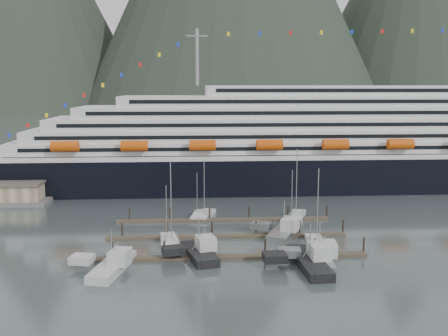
{
  "coord_description": "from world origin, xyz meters",
  "views": [
    {
      "loc": [
        -12.16,
        -98.57,
        30.0
      ],
      "look_at": [
        -4.4,
        22.0,
        11.16
      ],
      "focal_mm": 42.0,
      "sensor_mm": 36.0,
      "label": 1
    }
  ],
  "objects": [
    {
      "name": "sailboat_f",
      "position": [
        -8.85,
        19.99,
        0.43
      ],
      "size": [
        5.31,
        9.64,
        14.17
      ],
      "rotation": [
        0.0,
        0.0,
        1.27
      ],
      "color": "#BCBCBC",
      "rests_on": "ground"
    },
    {
      "name": "dock_far",
      "position": [
        -4.93,
        16.05,
        0.31
      ],
      "size": [
        48.18,
        2.28,
        3.2
      ],
      "color": "#3F3528",
      "rests_on": "ground"
    },
    {
      "name": "sailboat_g",
      "position": [
        11.83,
        16.36,
        0.46
      ],
      "size": [
        6.61,
        12.23,
        16.89
      ],
      "rotation": [
        0.0,
        0.0,
        1.24
      ],
      "color": "#BCBCBC",
      "rests_on": "ground"
    },
    {
      "name": "cruise_ship",
      "position": [
        30.03,
        54.94,
        12.04
      ],
      "size": [
        210.0,
        30.4,
        50.3
      ],
      "color": "black",
      "rests_on": "ground"
    },
    {
      "name": "sailboat_h",
      "position": [
        11.49,
        -3.59,
        0.45
      ],
      "size": [
        3.47,
        10.05,
        15.58
      ],
      "rotation": [
        0.0,
        0.0,
        1.51
      ],
      "color": "#BCBCBC",
      "rests_on": "ground"
    },
    {
      "name": "ground",
      "position": [
        0.0,
        0.0,
        0.0
      ],
      "size": [
        1600.0,
        1600.0,
        0.0
      ],
      "primitive_type": "plane",
      "color": "#485455",
      "rests_on": "ground"
    },
    {
      "name": "trawler_c",
      "position": [
        7.5,
        -15.01,
        0.99
      ],
      "size": [
        11.24,
        15.94,
        8.11
      ],
      "rotation": [
        0.0,
        0.0,
        1.61
      ],
      "color": "black",
      "rests_on": "ground"
    },
    {
      "name": "dock_near",
      "position": [
        -4.93,
        -9.95,
        0.31
      ],
      "size": [
        48.18,
        2.28,
        3.2
      ],
      "color": "#3F3528",
      "rests_on": "ground"
    },
    {
      "name": "sailboat_b",
      "position": [
        -16.1,
        -1.24,
        0.46
      ],
      "size": [
        4.75,
        11.33,
        16.86
      ],
      "rotation": [
        0.0,
        0.0,
        1.75
      ],
      "color": "#BCBCBC",
      "rests_on": "ground"
    },
    {
      "name": "sailboat_d",
      "position": [
        9.6,
        11.55,
        0.4
      ],
      "size": [
        3.35,
        10.51,
        12.75
      ],
      "rotation": [
        0.0,
        0.0,
        1.48
      ],
      "color": "#BCBCBC",
      "rests_on": "ground"
    },
    {
      "name": "trawler_e",
      "position": [
        6.35,
        2.95,
        1.0
      ],
      "size": [
        11.1,
        13.1,
        8.18
      ],
      "rotation": [
        0.0,
        0.0,
        1.15
      ],
      "color": "#929497",
      "rests_on": "ground"
    },
    {
      "name": "trawler_b",
      "position": [
        -10.95,
        -9.27,
        0.98
      ],
      "size": [
        10.15,
        12.86,
        8.0
      ],
      "rotation": [
        0.0,
        0.0,
        1.82
      ],
      "color": "black",
      "rests_on": "ground"
    },
    {
      "name": "trawler_a",
      "position": [
        -25.37,
        -14.97,
        0.95
      ],
      "size": [
        10.54,
        14.28,
        7.6
      ],
      "rotation": [
        0.0,
        0.0,
        1.36
      ],
      "color": "#BCBCBC",
      "rests_on": "ground"
    },
    {
      "name": "trawler_d",
      "position": [
        9.52,
        -13.34,
        0.98
      ],
      "size": [
        10.09,
        13.59,
        7.91
      ],
      "rotation": [
        0.0,
        0.0,
        1.45
      ],
      "color": "#929497",
      "rests_on": "ground"
    },
    {
      "name": "sailboat_a",
      "position": [
        -16.88,
        -1.15,
        0.4
      ],
      "size": [
        2.86,
        8.07,
        12.07
      ],
      "rotation": [
        0.0,
        0.0,
        1.64
      ],
      "color": "#BCBCBC",
      "rests_on": "ground"
    },
    {
      "name": "dock_mid",
      "position": [
        -4.93,
        3.05,
        0.31
      ],
      "size": [
        48.18,
        2.28,
        3.2
      ],
      "color": "#3F3528",
      "rests_on": "ground"
    },
    {
      "name": "sailboat_e",
      "position": [
        -10.62,
        19.99,
        0.39
      ],
      "size": [
        3.82,
        8.98,
        10.95
      ],
      "rotation": [
        0.0,
        0.0,
        1.39
      ],
      "color": "#BCBCBC",
      "rests_on": "ground"
    }
  ]
}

